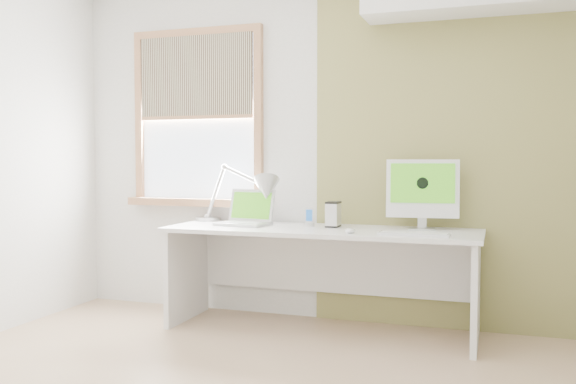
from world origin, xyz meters
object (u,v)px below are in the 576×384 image
at_px(desk_lamp, 255,192).
at_px(external_drive, 333,214).
at_px(desk, 323,255).
at_px(laptop, 247,216).
at_px(imac, 422,190).

bearing_deg(desk_lamp, external_drive, -3.75).
bearing_deg(desk, external_drive, 43.74).
bearing_deg(external_drive, laptop, -175.92).
relative_size(desk, imac, 4.41).
bearing_deg(imac, desk, -171.10).
height_order(desk, imac, imac).
relative_size(laptop, external_drive, 2.22).
xyz_separation_m(laptop, imac, (1.27, 0.09, 0.21)).
bearing_deg(desk_lamp, laptop, -108.55).
bearing_deg(imac, laptop, -175.74).
bearing_deg(imac, desk_lamp, -179.65).
relative_size(desk, laptop, 5.45).
bearing_deg(external_drive, desk, -136.26).
height_order(desk_lamp, imac, imac).
relative_size(desk, desk_lamp, 2.82).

